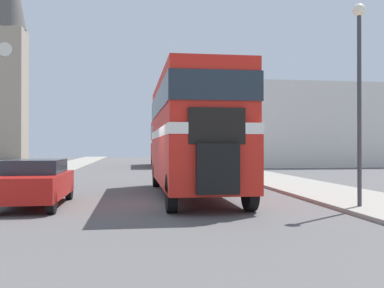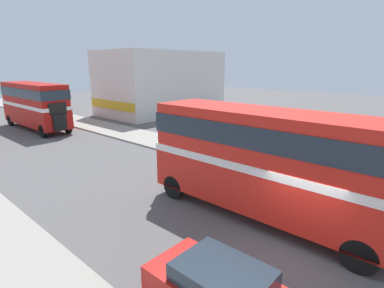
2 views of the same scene
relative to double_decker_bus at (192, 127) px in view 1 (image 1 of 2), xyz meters
The scene contains 9 objects.
ground_plane 3.59m from the double_decker_bus, 123.30° to the right, with size 120.00×120.00×0.00m, color #565454.
sidewalk_right 6.28m from the double_decker_bus, 21.46° to the right, with size 3.50×120.00×0.12m.
double_decker_bus is the anchor object (origin of this frame).
bus_distant 24.24m from the double_decker_bus, 87.76° to the left, with size 2.48×9.75×4.30m.
car_parked_near 5.83m from the double_decker_bus, 158.77° to the right, with size 1.78×4.15×1.44m.
pedestrian_walking 10.94m from the double_decker_bus, 64.42° to the left, with size 0.33×0.33×1.62m.
street_lamp 6.16m from the double_decker_bus, 44.20° to the right, with size 0.36×0.36×5.86m.
church_tower 54.15m from the double_decker_bus, 112.08° to the left, with size 4.60×4.60×31.81m.
shop_building_block 28.32m from the double_decker_bus, 55.23° to the left, with size 15.15×8.50×7.51m.
Camera 1 is at (-0.83, -13.62, 1.85)m, focal length 40.00 mm.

